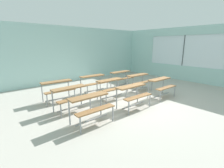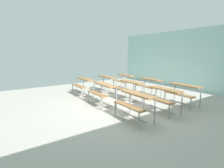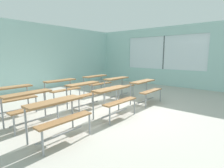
{
  "view_description": "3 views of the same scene",
  "coord_description": "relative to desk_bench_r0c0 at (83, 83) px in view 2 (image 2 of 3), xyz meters",
  "views": [
    {
      "loc": [
        -4.18,
        -3.86,
        2.06
      ],
      "look_at": [
        -0.36,
        0.56,
        0.6
      ],
      "focal_mm": 25.61,
      "sensor_mm": 36.0,
      "label": 1
    },
    {
      "loc": [
        4.5,
        -3.52,
        1.82
      ],
      "look_at": [
        -1.34,
        0.51,
        0.5
      ],
      "focal_mm": 26.68,
      "sensor_mm": 36.0,
      "label": 2
    },
    {
      "loc": [
        -3.8,
        -3.3,
        1.6
      ],
      "look_at": [
        0.01,
        -0.14,
        0.76
      ],
      "focal_mm": 28.0,
      "sensor_mm": 36.0,
      "label": 3
    }
  ],
  "objects": [
    {
      "name": "desk_bench_r0c0",
      "position": [
        0.0,
        0.0,
        0.0
      ],
      "size": [
        1.1,
        0.6,
        0.74
      ],
      "rotation": [
        0.0,
        0.0,
        -0.01
      ],
      "color": "olive",
      "rests_on": "ground"
    },
    {
      "name": "desk_bench_r2c1",
      "position": [
        1.65,
        2.28,
        0.0
      ],
      "size": [
        1.12,
        0.63,
        0.74
      ],
      "rotation": [
        0.0,
        0.0,
        -0.04
      ],
      "color": "olive",
      "rests_on": "ground"
    },
    {
      "name": "desk_bench_r1c2",
      "position": [
        3.33,
        1.12,
        0.0
      ],
      "size": [
        1.12,
        0.63,
        0.74
      ],
      "rotation": [
        0.0,
        0.0,
        -0.04
      ],
      "color": "olive",
      "rests_on": "ground"
    },
    {
      "name": "wall_back",
      "position": [
        2.03,
        5.03,
        0.94
      ],
      "size": [
        10.0,
        0.12,
        3.0
      ],
      "primitive_type": "cube",
      "color": "#A8D1CC",
      "rests_on": "ground"
    },
    {
      "name": "desk_bench_r0c1",
      "position": [
        1.63,
        -0.02,
        0.0
      ],
      "size": [
        1.12,
        0.62,
        0.74
      ],
      "rotation": [
        0.0,
        0.0,
        -0.03
      ],
      "color": "olive",
      "rests_on": "ground"
    },
    {
      "name": "desk_bench_r2c2",
      "position": [
        3.29,
        2.23,
        0.0
      ],
      "size": [
        1.11,
        0.62,
        0.74
      ],
      "rotation": [
        0.0,
        0.0,
        -0.02
      ],
      "color": "olive",
      "rests_on": "ground"
    },
    {
      "name": "desk_bench_r2c0",
      "position": [
        0.03,
        2.21,
        0.0
      ],
      "size": [
        1.13,
        0.65,
        0.74
      ],
      "rotation": [
        0.0,
        0.0,
        -0.05
      ],
      "color": "olive",
      "rests_on": "ground"
    },
    {
      "name": "ground",
      "position": [
        2.03,
        0.53,
        -0.59
      ],
      "size": [
        10.0,
        9.0,
        0.05
      ],
      "primitive_type": "cube",
      "color": "#ADA89E"
    },
    {
      "name": "desk_bench_r1c0",
      "position": [
        -0.0,
        1.11,
        0.0
      ],
      "size": [
        1.12,
        0.62,
        0.74
      ],
      "rotation": [
        0.0,
        0.0,
        0.03
      ],
      "color": "olive",
      "rests_on": "ground"
    },
    {
      "name": "desk_bench_r1c1",
      "position": [
        1.7,
        1.15,
        0.0
      ],
      "size": [
        1.11,
        0.61,
        0.74
      ],
      "rotation": [
        0.0,
        0.0,
        -0.02
      ],
      "color": "olive",
      "rests_on": "ground"
    },
    {
      "name": "desk_bench_r0c2",
      "position": [
        3.3,
        -0.01,
        0.0
      ],
      "size": [
        1.11,
        0.61,
        0.74
      ],
      "rotation": [
        0.0,
        0.0,
        -0.02
      ],
      "color": "olive",
      "rests_on": "ground"
    }
  ]
}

